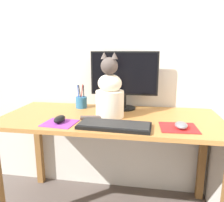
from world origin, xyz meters
TOP-DOWN VIEW (x-y plane):
  - wall_back at (0.00, 0.34)m, footprint 7.00×0.04m
  - desk at (0.00, 0.00)m, footprint 1.40×0.61m
  - monitor at (0.07, 0.21)m, footprint 0.48×0.17m
  - keyboard at (0.06, -0.20)m, footprint 0.41×0.19m
  - mousepad_left at (-0.27, -0.18)m, footprint 0.20×0.18m
  - mousepad_right at (0.41, -0.15)m, footprint 0.21×0.19m
  - computer_mouse_left at (-0.27, -0.18)m, footprint 0.06×0.11m
  - computer_mouse_right at (0.42, -0.16)m, footprint 0.07×0.10m
  - cat at (0.00, -0.00)m, footprint 0.27×0.21m
  - pen_cup at (-0.25, 0.19)m, footprint 0.08×0.08m

SIDE VIEW (x-z plane):
  - desk at x=0.00m, z-range 0.26..0.97m
  - mousepad_left at x=-0.27m, z-range 0.71..0.72m
  - mousepad_right at x=0.41m, z-range 0.71..0.72m
  - keyboard at x=0.06m, z-range 0.71..0.74m
  - computer_mouse_right at x=0.42m, z-range 0.72..0.75m
  - computer_mouse_left at x=-0.27m, z-range 0.72..0.76m
  - pen_cup at x=-0.25m, z-range 0.67..0.84m
  - cat at x=0.00m, z-range 0.66..1.07m
  - monitor at x=0.07m, z-range 0.74..1.15m
  - wall_back at x=0.00m, z-range 0.00..2.50m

